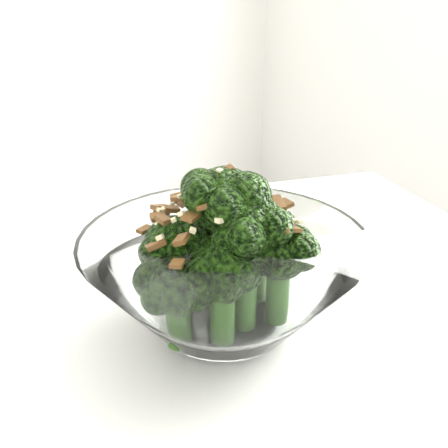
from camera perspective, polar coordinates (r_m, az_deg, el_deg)
broccoli_dish at (r=0.44m, az=0.03°, el=-5.28°), size 0.25×0.25×0.16m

